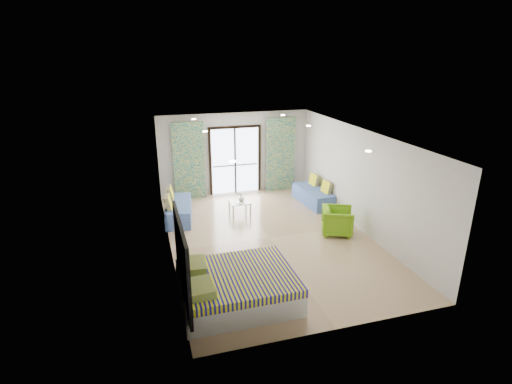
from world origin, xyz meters
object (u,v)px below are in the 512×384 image
object	(u,v)px
daybed_left	(178,210)
armchair	(338,220)
daybed_right	(313,195)
coffee_table	(240,203)
bed	(236,287)

from	to	relation	value
daybed_left	armchair	bearing A→B (deg)	-21.14
daybed_left	daybed_right	xyz separation A→B (m)	(4.23, 0.05, -0.01)
daybed_left	armchair	size ratio (longest dim) A/B	2.33
daybed_right	armchair	size ratio (longest dim) A/B	2.21
daybed_left	coffee_table	distance (m)	1.78
daybed_right	coffee_table	bearing A→B (deg)	179.80
bed	coffee_table	xyz separation A→B (m)	(1.14, 4.25, 0.04)
daybed_left	armchair	xyz separation A→B (m)	(3.91, -2.18, 0.12)
bed	daybed_left	bearing A→B (deg)	98.26
bed	armchair	distance (m)	3.95
bed	armchair	xyz separation A→B (m)	(3.28, 2.20, 0.08)
coffee_table	armchair	distance (m)	2.95
coffee_table	armchair	size ratio (longest dim) A/B	0.86
bed	daybed_left	world-z (taller)	daybed_left
daybed_left	daybed_right	bearing A→B (deg)	8.67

